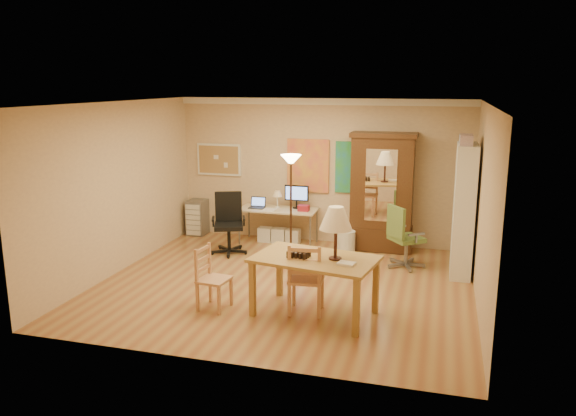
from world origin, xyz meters
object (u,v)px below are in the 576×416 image
(bookshelf, at_px, (464,211))
(office_chair_black, at_px, (229,237))
(computer_desk, at_px, (280,222))
(armoire, at_px, (382,200))
(dining_table, at_px, (322,247))
(office_chair_green, at_px, (404,251))

(bookshelf, bearing_deg, office_chair_black, 179.01)
(computer_desk, bearing_deg, armoire, 2.61)
(computer_desk, xyz_separation_m, armoire, (1.88, 0.09, 0.52))
(dining_table, bearing_deg, office_chair_black, 134.11)
(armoire, height_order, bookshelf, armoire)
(office_chair_green, distance_m, bookshelf, 1.16)
(dining_table, bearing_deg, bookshelf, 50.80)
(computer_desk, relative_size, office_chair_green, 1.40)
(dining_table, xyz_separation_m, office_chair_black, (-2.18, 2.25, -0.64))
(office_chair_black, xyz_separation_m, office_chair_green, (3.07, 0.03, -0.01))
(armoire, xyz_separation_m, bookshelf, (1.37, -1.01, 0.11))
(dining_table, distance_m, computer_desk, 3.48)
(office_chair_green, relative_size, armoire, 0.49)
(computer_desk, distance_m, office_chair_black, 1.11)
(computer_desk, height_order, bookshelf, bookshelf)
(office_chair_black, distance_m, bookshelf, 4.02)
(office_chair_green, height_order, bookshelf, bookshelf)
(armoire, relative_size, bookshelf, 1.03)
(computer_desk, height_order, office_chair_black, computer_desk)
(armoire, distance_m, bookshelf, 1.71)
(computer_desk, relative_size, armoire, 0.69)
(computer_desk, xyz_separation_m, office_chair_green, (2.37, -0.83, -0.13))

